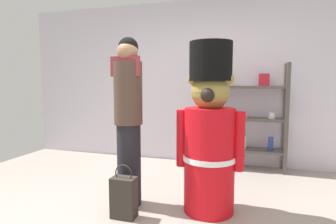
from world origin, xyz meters
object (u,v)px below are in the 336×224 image
at_px(teddy_bear_guard, 210,135).
at_px(shopping_bag, 124,197).
at_px(merchandise_shelf, 245,116).
at_px(person_shopper, 128,117).

height_order(teddy_bear_guard, shopping_bag, teddy_bear_guard).
xyz_separation_m(merchandise_shelf, shopping_bag, (-1.05, -1.98, -0.59)).
relative_size(person_shopper, shopping_bag, 3.36).
xyz_separation_m(teddy_bear_guard, shopping_bag, (-0.76, -0.37, -0.58)).
distance_m(teddy_bear_guard, person_shopper, 0.85).
relative_size(teddy_bear_guard, shopping_bag, 3.22).
bearing_deg(teddy_bear_guard, person_shopper, -174.01).
distance_m(merchandise_shelf, teddy_bear_guard, 1.63).
relative_size(teddy_bear_guard, person_shopper, 0.96).
xyz_separation_m(merchandise_shelf, person_shopper, (-1.13, -1.69, 0.15)).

